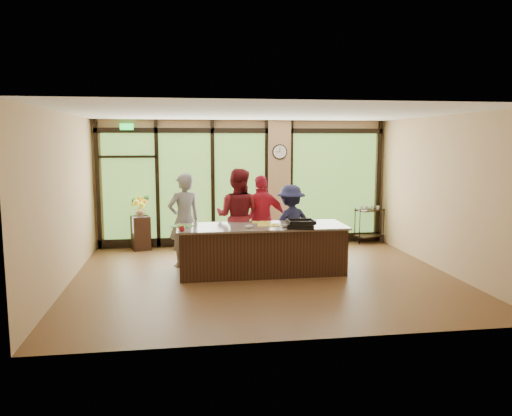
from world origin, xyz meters
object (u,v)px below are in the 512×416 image
object	(u,v)px
roasting_pan	(301,226)
flower_stand	(141,233)
bar_cart	(369,221)
cook_right	(291,224)
island_base	(262,250)
cook_left	(184,220)

from	to	relation	value
roasting_pan	flower_stand	world-z (taller)	roasting_pan
roasting_pan	bar_cart	bearing A→B (deg)	63.86
cook_right	bar_cart	distance (m)	2.90
roasting_pan	flower_stand	xyz separation A→B (m)	(-3.11, 2.85, -0.57)
island_base	cook_right	xyz separation A→B (m)	(0.74, 0.79, 0.37)
bar_cart	cook_left	bearing A→B (deg)	177.23
bar_cart	roasting_pan	bearing A→B (deg)	-153.65
roasting_pan	flower_stand	distance (m)	4.26
bar_cart	island_base	bearing A→B (deg)	-164.82
island_base	roasting_pan	size ratio (longest dim) A/B	6.37
cook_left	island_base	bearing A→B (deg)	127.99
flower_stand	bar_cart	size ratio (longest dim) A/B	0.86
roasting_pan	cook_left	bearing A→B (deg)	165.65
cook_left	flower_stand	xyz separation A→B (m)	(-1.00, 1.69, -0.55)
island_base	bar_cart	size ratio (longest dim) A/B	3.38
roasting_pan	flower_stand	size ratio (longest dim) A/B	0.62
cook_right	bar_cart	xyz separation A→B (m)	(2.36, 1.66, -0.26)
island_base	bar_cart	world-z (taller)	bar_cart
island_base	flower_stand	size ratio (longest dim) A/B	3.95
cook_left	roasting_pan	size ratio (longest dim) A/B	3.86
flower_stand	cook_left	bearing A→B (deg)	-76.50
cook_left	roasting_pan	world-z (taller)	cook_left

